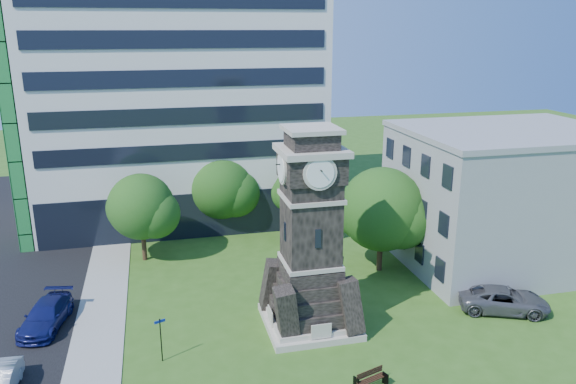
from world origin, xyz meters
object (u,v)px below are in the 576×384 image
object	(u,v)px
street_sign	(161,335)
clock_tower	(310,244)
car_street_north	(46,315)
park_bench	(370,378)
car_east_lot	(504,300)

from	to	relation	value
street_sign	clock_tower	bearing A→B (deg)	-10.03
clock_tower	street_sign	distance (m)	9.79
car_street_north	park_bench	size ratio (longest dim) A/B	3.09
car_street_north	clock_tower	bearing A→B (deg)	-1.45
park_bench	street_sign	bearing A→B (deg)	136.35
clock_tower	car_east_lot	bearing A→B (deg)	-5.88
car_east_lot	street_sign	world-z (taller)	street_sign
car_street_north	street_sign	size ratio (longest dim) A/B	2.02
car_east_lot	park_bench	distance (m)	12.45
park_bench	street_sign	world-z (taller)	street_sign
clock_tower	car_street_north	xyz separation A→B (m)	(-15.60, 3.55, -4.53)
car_east_lot	park_bench	world-z (taller)	car_east_lot
clock_tower	park_bench	size ratio (longest dim) A/B	7.30
clock_tower	car_east_lot	distance (m)	13.40
car_east_lot	car_street_north	bearing A→B (deg)	102.67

